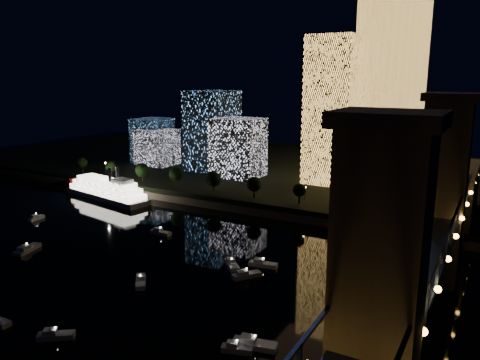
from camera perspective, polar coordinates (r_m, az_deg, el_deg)
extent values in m
plane|color=black|center=(122.20, -14.07, -14.09)|extent=(520.00, 520.00, 0.00)
cube|color=black|center=(255.29, 11.30, 0.68)|extent=(420.00, 160.00, 5.00)
cube|color=#6B5E4C|center=(185.10, 3.60, -3.95)|extent=(420.00, 6.00, 3.00)
cylinder|color=#E9A84A|center=(228.93, 17.70, 10.64)|extent=(32.00, 32.00, 87.33)
cube|color=#E9A84A|center=(220.47, 11.14, 8.27)|extent=(21.00, 21.00, 66.81)
cube|color=white|center=(232.35, -0.25, 3.99)|extent=(23.39, 19.79, 28.78)
cube|color=#5DA8FF|center=(251.24, -3.37, 6.09)|extent=(20.78, 27.01, 41.56)
cube|color=white|center=(268.36, -10.05, 3.99)|extent=(19.79, 17.99, 19.79)
cube|color=#5DA8FF|center=(276.72, -10.61, 4.78)|extent=(17.95, 19.74, 25.13)
cube|color=#18254D|center=(86.63, 19.18, -12.77)|extent=(10.00, 260.00, 2.00)
cube|color=#6B5E4C|center=(131.88, 23.42, -1.66)|extent=(11.00, 9.00, 48.00)
cube|color=#6B5E4C|center=(66.30, 16.24, -14.93)|extent=(11.00, 9.00, 48.00)
cube|color=#6B5E4C|center=(128.51, 24.39, 9.22)|extent=(13.00, 11.00, 2.00)
cube|color=#6B5E4C|center=(59.31, 17.72, 7.09)|extent=(13.00, 11.00, 2.00)
cube|color=#18254D|center=(84.83, 16.18, -7.98)|extent=(0.50, 150.00, 0.50)
cube|color=#18254D|center=(83.39, 22.94, -8.86)|extent=(0.50, 150.00, 0.50)
cube|color=#6B5E4C|center=(183.26, 24.87, -2.05)|extent=(12.00, 40.00, 23.00)
cube|color=#18254D|center=(75.42, 13.80, -13.39)|extent=(0.50, 0.50, 7.00)
cube|color=#18254D|center=(97.08, 17.74, -7.65)|extent=(0.50, 0.50, 7.00)
cube|color=#18254D|center=(119.63, 20.17, -4.01)|extent=(0.50, 0.50, 7.00)
cube|color=#18254D|center=(142.66, 21.80, -1.54)|extent=(0.50, 0.50, 7.00)
sphere|color=#FDA637|center=(86.85, 15.64, -11.15)|extent=(1.20, 1.20, 1.20)
sphere|color=#FDA637|center=(128.73, 20.57, -3.68)|extent=(1.20, 1.20, 1.20)
sphere|color=#FDA637|center=(172.20, 23.01, 0.08)|extent=(1.20, 1.20, 1.20)
cube|color=silver|center=(218.89, -15.90, -1.89)|extent=(49.36, 19.43, 2.41)
cube|color=white|center=(218.34, -15.94, -1.30)|extent=(45.23, 17.73, 2.21)
cube|color=white|center=(217.84, -15.97, -0.74)|extent=(41.10, 16.03, 2.21)
cube|color=white|center=(217.36, -16.01, -0.17)|extent=(35.00, 13.97, 2.21)
cube|color=silver|center=(207.30, -14.15, -0.13)|extent=(8.97, 7.35, 1.81)
cylinder|color=black|center=(210.54, -15.60, 0.59)|extent=(1.40, 1.40, 6.02)
cylinder|color=black|center=(212.78, -14.71, 0.77)|extent=(1.40, 1.40, 6.02)
cylinder|color=maroon|center=(238.33, -19.22, -0.51)|extent=(8.52, 10.14, 7.02)
cube|color=silver|center=(163.43, -24.49, -7.70)|extent=(5.50, 10.22, 1.20)
cube|color=silver|center=(162.02, -24.85, -7.49)|extent=(3.32, 3.94, 1.00)
sphere|color=white|center=(162.79, -24.56, -7.04)|extent=(0.36, 0.36, 0.36)
cube|color=silver|center=(110.69, -21.52, -17.26)|extent=(7.54, 6.39, 1.20)
cube|color=silver|center=(110.46, -22.16, -16.73)|extent=(3.29, 3.14, 1.00)
sphere|color=white|center=(109.74, -21.60, -16.35)|extent=(0.36, 0.36, 0.36)
cube|color=silver|center=(137.94, 2.84, -10.24)|extent=(8.57, 3.96, 1.20)
cube|color=silver|center=(137.86, 2.35, -9.76)|extent=(3.20, 2.59, 1.00)
sphere|color=white|center=(137.18, 2.85, -9.47)|extent=(0.36, 0.36, 0.36)
cube|color=silver|center=(130.85, 0.81, -11.54)|extent=(6.88, 8.10, 1.20)
cube|color=silver|center=(129.94, 0.32, -11.19)|extent=(3.38, 3.54, 1.00)
sphere|color=white|center=(130.05, 0.81, -10.74)|extent=(0.36, 0.36, 0.36)
cube|color=silver|center=(100.95, 1.81, -19.41)|extent=(9.60, 4.83, 1.20)
cube|color=silver|center=(100.69, 1.01, -18.76)|extent=(3.65, 3.02, 1.00)
sphere|color=white|center=(99.91, 1.81, -18.43)|extent=(0.36, 0.36, 0.36)
cube|color=silver|center=(129.54, -12.01, -12.09)|extent=(7.01, 7.75, 1.20)
cube|color=silver|center=(130.18, -12.02, -11.43)|extent=(3.36, 3.46, 1.00)
sphere|color=white|center=(128.73, -12.05, -11.28)|extent=(0.36, 0.36, 0.36)
cube|color=silver|center=(196.58, -23.56, -4.29)|extent=(2.50, 6.51, 1.20)
cube|color=silver|center=(195.70, -23.80, -4.05)|extent=(1.81, 2.35, 1.00)
sphere|color=white|center=(196.05, -23.61, -3.73)|extent=(0.36, 0.36, 0.36)
cube|color=silver|center=(137.45, -1.01, -10.32)|extent=(7.86, 7.84, 1.20)
cube|color=silver|center=(138.15, -1.15, -9.70)|extent=(3.63, 3.63, 1.00)
sphere|color=white|center=(136.68, -1.01, -9.54)|extent=(0.36, 0.36, 0.36)
cube|color=silver|center=(99.45, -0.38, -19.94)|extent=(6.59, 3.87, 1.20)
cube|color=silver|center=(99.03, -0.94, -19.35)|extent=(2.60, 2.24, 1.00)
sphere|color=white|center=(98.39, -0.38, -18.96)|extent=(0.36, 0.36, 0.36)
cube|color=silver|center=(166.26, -9.64, -6.37)|extent=(7.90, 2.58, 1.20)
cube|color=silver|center=(166.64, -9.97, -5.94)|extent=(2.77, 2.07, 1.00)
sphere|color=white|center=(165.63, -9.67, -5.71)|extent=(0.36, 0.36, 0.36)
cylinder|color=black|center=(254.44, -18.61, 1.25)|extent=(0.70, 0.70, 4.00)
sphere|color=black|center=(253.82, -18.67, 2.03)|extent=(5.31, 5.31, 5.31)
cylinder|color=black|center=(240.11, -15.41, 0.81)|extent=(0.70, 0.70, 4.00)
sphere|color=black|center=(239.45, -15.46, 1.63)|extent=(5.50, 5.50, 5.50)
cylinder|color=black|center=(226.65, -11.81, 0.32)|extent=(0.70, 0.70, 4.00)
sphere|color=black|center=(225.94, -11.85, 1.19)|extent=(6.65, 6.65, 6.65)
cylinder|color=black|center=(214.20, -7.77, -0.23)|extent=(0.70, 0.70, 4.00)
sphere|color=black|center=(213.46, -7.80, 0.68)|extent=(6.32, 6.32, 6.32)
cylinder|color=black|center=(202.97, -3.27, -0.85)|extent=(0.70, 0.70, 4.00)
sphere|color=black|center=(202.18, -3.28, 0.11)|extent=(6.91, 6.91, 6.91)
cylinder|color=black|center=(193.16, 1.73, -1.53)|extent=(0.70, 0.70, 4.00)
sphere|color=black|center=(192.33, 1.74, -0.52)|extent=(6.15, 6.15, 6.15)
cylinder|color=black|center=(185.00, 7.22, -2.26)|extent=(0.70, 0.70, 4.00)
sphere|color=black|center=(184.14, 7.25, -1.21)|extent=(5.23, 5.23, 5.23)
cylinder|color=black|center=(178.71, 13.17, -3.03)|extent=(0.70, 0.70, 4.00)
sphere|color=black|center=(177.82, 13.22, -1.95)|extent=(6.22, 6.22, 6.22)
cylinder|color=black|center=(174.50, 19.48, -3.81)|extent=(0.70, 0.70, 4.00)
sphere|color=black|center=(173.59, 19.56, -2.70)|extent=(5.47, 5.47, 5.47)
cylinder|color=black|center=(251.15, -16.08, 1.39)|extent=(0.24, 0.24, 5.00)
sphere|color=#FFCC7F|center=(250.65, -16.12, 2.02)|extent=(0.70, 0.70, 0.70)
cylinder|color=black|center=(236.15, -12.32, 0.91)|extent=(0.24, 0.24, 5.00)
sphere|color=#FFCC7F|center=(235.61, -12.35, 1.58)|extent=(0.70, 0.70, 0.70)
cylinder|color=black|center=(222.31, -8.08, 0.36)|extent=(0.24, 0.24, 5.00)
sphere|color=#FFCC7F|center=(221.74, -8.10, 1.07)|extent=(0.70, 0.70, 0.70)
cylinder|color=black|center=(209.88, -3.30, -0.26)|extent=(0.24, 0.24, 5.00)
sphere|color=#FFCC7F|center=(209.27, -3.31, 0.48)|extent=(0.70, 0.70, 0.70)
cylinder|color=black|center=(199.10, 2.03, -0.96)|extent=(0.24, 0.24, 5.00)
sphere|color=#FFCC7F|center=(198.47, 2.04, -0.17)|extent=(0.70, 0.70, 0.70)
cylinder|color=black|center=(190.27, 7.92, -1.71)|extent=(0.24, 0.24, 5.00)
sphere|color=#FFCC7F|center=(189.61, 7.94, -0.89)|extent=(0.70, 0.70, 0.70)
cylinder|color=black|center=(183.66, 14.31, -2.51)|extent=(0.24, 0.24, 5.00)
sphere|color=#FFCC7F|center=(182.97, 14.35, -1.66)|extent=(0.70, 0.70, 0.70)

